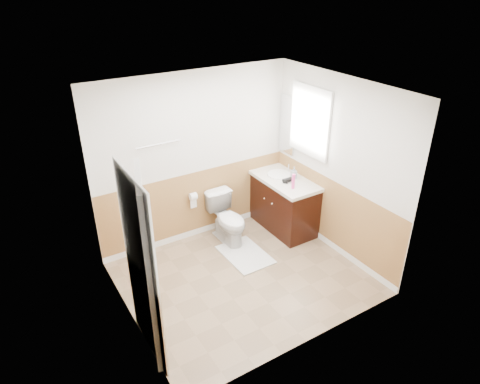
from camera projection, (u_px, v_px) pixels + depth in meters
floor at (244, 278)px, 5.73m from camera, size 3.00×3.00×0.00m
ceiling at (244, 91)px, 4.58m from camera, size 3.00×3.00×0.00m
wall_back at (195, 159)px, 6.14m from camera, size 3.00×0.00×3.00m
wall_front at (315, 248)px, 4.18m from camera, size 3.00×0.00×3.00m
wall_left at (122, 230)px, 4.45m from camera, size 0.00×3.00×3.00m
wall_right at (337, 168)px, 5.86m from camera, size 0.00×3.00×3.00m
wainscot_back at (198, 205)px, 6.47m from camera, size 3.00×0.00×3.00m
wainscot_front at (309, 306)px, 4.53m from camera, size 3.00×0.00×3.00m
wainscot_left at (131, 287)px, 4.81m from camera, size 0.00×2.60×2.60m
wainscot_right at (331, 215)px, 6.20m from camera, size 0.00×2.60×2.60m
toilet at (228, 219)px, 6.37m from camera, size 0.42×0.72×0.73m
bath_mat at (245, 255)px, 6.18m from camera, size 0.56×0.81×0.02m
vanity_cabinet at (284, 205)px, 6.68m from camera, size 0.55×1.10×0.80m
vanity_knob_left at (272, 204)px, 6.40m from camera, size 0.03×0.03×0.03m
vanity_knob_right at (264, 198)px, 6.55m from camera, size 0.03×0.03×0.03m
countertop at (284, 180)px, 6.48m from camera, size 0.60×1.15×0.05m
sink_basin at (279, 174)px, 6.59m from camera, size 0.36×0.36×0.02m
faucet at (289, 168)px, 6.64m from camera, size 0.02×0.02×0.14m
lotion_bottle at (293, 181)px, 6.14m from camera, size 0.05×0.05×0.22m
soap_dispenser at (294, 173)px, 6.45m from camera, size 0.11×0.11×0.18m
hair_dryer_body at (287, 180)px, 6.35m from camera, size 0.14×0.07×0.07m
hair_dryer_handle at (287, 183)px, 6.33m from camera, size 0.03×0.03×0.07m
mirror_panel at (287, 125)px, 6.54m from camera, size 0.02×0.35×0.90m
window_frame at (310, 121)px, 6.06m from camera, size 0.04×0.80×1.00m
window_glass at (311, 121)px, 6.06m from camera, size 0.01×0.70×0.90m
door at (149, 268)px, 4.27m from camera, size 0.29×0.78×2.04m
door_frame at (141, 270)px, 4.23m from camera, size 0.02×0.92×2.10m
door_knob at (143, 255)px, 4.58m from camera, size 0.06×0.06×0.06m
towel_bar at (158, 144)px, 5.68m from camera, size 0.62×0.02×0.02m
tp_holder_bar at (193, 196)px, 6.29m from camera, size 0.14×0.02×0.02m
tp_roll at (193, 196)px, 6.29m from camera, size 0.10×0.11×0.11m
tp_sheet at (194, 203)px, 6.34m from camera, size 0.10×0.01×0.16m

